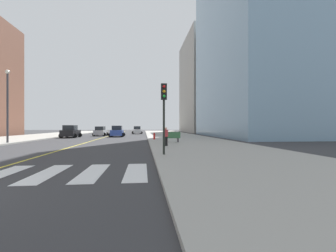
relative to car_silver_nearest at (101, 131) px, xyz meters
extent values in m
cube|color=#9E9B93|center=(13.86, -20.18, -0.78)|extent=(10.00, 120.00, 0.15)
cube|color=silver|center=(2.56, -36.18, -0.85)|extent=(0.90, 4.00, 0.01)
cube|color=silver|center=(4.36, -36.18, -0.85)|extent=(0.90, 4.00, 0.01)
cube|color=silver|center=(6.16, -36.18, -0.85)|extent=(0.90, 4.00, 0.01)
cube|color=silver|center=(7.96, -36.18, -0.85)|extent=(0.90, 4.00, 0.01)
cube|color=yellow|center=(1.66, -0.18, -0.85)|extent=(0.16, 80.00, 0.01)
cube|color=#9E9B93|center=(29.77, 23.02, 13.24)|extent=(18.00, 24.00, 28.19)
cube|color=#B7B7BC|center=(0.00, 0.06, -0.18)|extent=(2.04, 4.16, 0.87)
cube|color=#1E2328|center=(-0.01, -0.18, 0.60)|extent=(1.65, 2.11, 0.74)
cylinder|color=black|center=(1.00, 1.27, -0.52)|extent=(0.67, 0.25, 0.66)
cylinder|color=black|center=(-0.87, 1.37, -0.52)|extent=(0.67, 0.25, 0.66)
cylinder|color=black|center=(0.88, -1.25, -0.52)|extent=(0.67, 0.25, 0.66)
cylinder|color=black|center=(-1.00, -1.15, -0.52)|extent=(0.67, 0.25, 0.66)
cube|color=#2D479E|center=(3.56, -3.86, -0.13)|extent=(2.08, 4.45, 0.95)
cube|color=#1E2328|center=(3.56, -3.60, 0.72)|extent=(1.72, 2.24, 0.80)
cylinder|color=black|center=(2.57, -5.25, -0.49)|extent=(0.72, 0.24, 0.71)
cylinder|color=black|center=(4.61, -5.21, -0.49)|extent=(0.72, 0.24, 0.71)
cylinder|color=black|center=(2.52, -2.51, -0.49)|extent=(0.72, 0.24, 0.71)
cylinder|color=black|center=(4.56, -2.48, -0.49)|extent=(0.72, 0.24, 0.71)
cube|color=black|center=(-3.70, -6.14, -0.10)|extent=(2.08, 4.59, 0.98)
cube|color=#1E2328|center=(-3.70, -6.41, 0.78)|extent=(1.75, 2.29, 0.83)
cylinder|color=black|center=(-2.64, -4.72, -0.48)|extent=(0.74, 0.24, 0.74)
cylinder|color=black|center=(-4.75, -4.72, -0.48)|extent=(0.74, 0.24, 0.74)
cylinder|color=black|center=(-2.65, -7.56, -0.48)|extent=(0.74, 0.24, 0.74)
cylinder|color=black|center=(-4.76, -7.56, -0.48)|extent=(0.74, 0.24, 0.74)
cube|color=silver|center=(6.71, 10.69, -0.18)|extent=(2.06, 4.20, 0.88)
cube|color=#1E2328|center=(6.70, 10.94, 0.62)|extent=(1.66, 2.13, 0.75)
cylinder|color=black|center=(5.82, 9.37, -0.52)|extent=(0.68, 0.25, 0.67)
cylinder|color=black|center=(7.72, 9.46, -0.52)|extent=(0.68, 0.25, 0.67)
cylinder|color=black|center=(5.70, 11.92, -0.52)|extent=(0.68, 0.25, 0.67)
cylinder|color=black|center=(7.60, 12.01, -0.52)|extent=(0.68, 0.25, 0.67)
cylinder|color=black|center=(9.53, -31.59, 1.02)|extent=(0.14, 0.14, 3.43)
cube|color=black|center=(9.53, -31.59, 3.23)|extent=(0.36, 0.28, 1.00)
sphere|color=red|center=(9.53, -31.77, 3.53)|extent=(0.18, 0.18, 0.18)
sphere|color=orange|center=(9.53, -31.77, 3.23)|extent=(0.18, 0.18, 0.18)
sphere|color=green|center=(9.53, -31.77, 2.93)|extent=(0.18, 0.18, 0.18)
cube|color=#33603D|center=(11.37, -20.64, -0.22)|extent=(1.83, 0.67, 0.08)
cube|color=#33603D|center=(11.39, -20.88, 0.12)|extent=(1.80, 0.17, 0.60)
cube|color=#2D2D33|center=(10.70, -20.68, -0.48)|extent=(0.13, 0.48, 0.44)
cube|color=#2D2D33|center=(12.05, -20.60, -0.48)|extent=(0.13, 0.48, 0.44)
cylinder|color=black|center=(10.17, -25.48, -0.29)|extent=(0.19, 0.19, 0.83)
cylinder|color=black|center=(10.31, -25.38, -0.29)|extent=(0.19, 0.19, 0.83)
cylinder|color=#B23338|center=(10.24, -25.43, 0.44)|extent=(0.41, 0.41, 0.62)
sphere|color=beige|center=(10.24, -25.43, 0.86)|extent=(0.22, 0.22, 0.22)
cylinder|color=red|center=(9.68, -15.19, -0.35)|extent=(0.26, 0.26, 0.70)
sphere|color=red|center=(9.68, -15.19, 0.08)|extent=(0.22, 0.22, 0.22)
cylinder|color=#38383D|center=(-6.17, -19.62, 3.00)|extent=(0.20, 0.20, 7.41)
sphere|color=silver|center=(-6.17, -19.62, 6.86)|extent=(0.44, 0.44, 0.44)
camera|label=1|loc=(8.26, -46.16, 1.09)|focal=24.99mm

